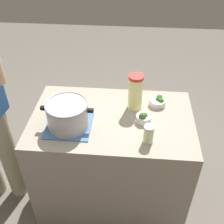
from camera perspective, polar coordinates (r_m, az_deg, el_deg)
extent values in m
plane|color=#645D55|center=(2.64, 0.00, -16.14)|extent=(8.00, 8.00, 0.00)
cube|color=gray|center=(2.29, 0.00, -9.70)|extent=(1.16, 0.73, 0.88)
cube|color=teal|center=(1.93, -8.81, -2.79)|extent=(0.31, 0.29, 0.01)
cylinder|color=#B7B7BC|center=(1.87, -9.08, -0.65)|extent=(0.28, 0.28, 0.18)
torus|color=#99999E|center=(1.82, -9.35, 1.52)|extent=(0.28, 0.28, 0.01)
cube|color=black|center=(1.81, -4.42, 0.30)|extent=(0.04, 0.02, 0.02)
cube|color=black|center=(1.89, -13.85, 0.79)|extent=(0.04, 0.02, 0.02)
cylinder|color=#EEEE90|center=(2.01, 4.78, 3.82)|extent=(0.10, 0.10, 0.25)
cylinder|color=red|center=(1.94, 4.99, 7.11)|extent=(0.11, 0.11, 0.02)
ellipsoid|color=yellow|center=(2.01, 4.35, 4.01)|extent=(0.04, 0.04, 0.01)
cylinder|color=beige|center=(1.78, 7.49, -4.65)|extent=(0.07, 0.07, 0.12)
cylinder|color=#B2AD99|center=(1.73, 7.66, -3.09)|extent=(0.07, 0.07, 0.01)
cylinder|color=silver|center=(2.13, -11.40, 1.98)|extent=(0.13, 0.13, 0.05)
ellipsoid|color=#3C8123|center=(2.11, -11.43, 2.10)|extent=(0.04, 0.04, 0.05)
ellipsoid|color=#2B7B19|center=(2.12, -10.95, 2.78)|extent=(0.05, 0.05, 0.05)
cylinder|color=silver|center=(2.12, 9.26, 1.98)|extent=(0.12, 0.12, 0.05)
ellipsoid|color=#3C7E21|center=(2.12, 9.67, 2.86)|extent=(0.05, 0.05, 0.06)
ellipsoid|color=#2B6A28|center=(2.11, 9.46, 2.48)|extent=(0.04, 0.04, 0.05)
ellipsoid|color=#35752C|center=(2.10, 9.98, 2.21)|extent=(0.05, 0.05, 0.05)
cylinder|color=silver|center=(1.95, 6.48, -1.34)|extent=(0.11, 0.11, 0.05)
ellipsoid|color=#2E6A28|center=(1.94, 6.68, -0.79)|extent=(0.05, 0.05, 0.05)
ellipsoid|color=#3A6322|center=(1.92, 6.27, -0.92)|extent=(0.05, 0.05, 0.06)
cylinder|color=tan|center=(2.45, -20.31, -8.55)|extent=(0.14, 0.14, 0.91)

